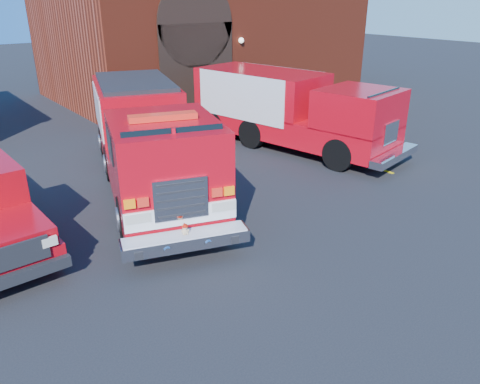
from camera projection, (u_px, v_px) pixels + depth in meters
ground at (209, 227)px, 11.14m from camera, size 100.00×100.00×0.00m
parking_stripe_near at (355, 161)px, 15.50m from camera, size 0.12×3.00×0.01m
parking_stripe_mid at (293, 140)px, 17.70m from camera, size 0.12×3.00×0.01m
parking_stripe_far at (244, 124)px, 19.89m from camera, size 0.12×3.00×0.01m
fire_station at (201, 11)px, 24.72m from camera, size 15.20×10.20×8.45m
fire_engine at (148, 139)px, 12.93m from camera, size 5.11×9.17×2.72m
secondary_truck at (290, 108)px, 16.51m from camera, size 3.86×8.21×2.56m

